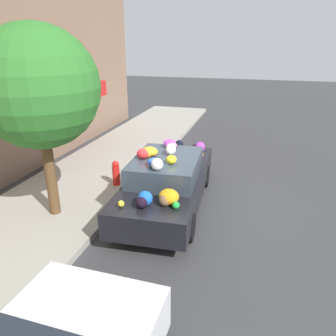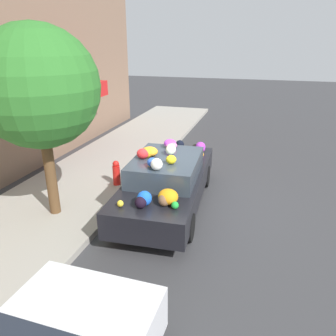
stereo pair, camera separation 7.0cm
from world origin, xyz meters
TOP-DOWN VIEW (x-y plane):
  - ground_plane at (0.00, 0.00)m, footprint 60.00×60.00m
  - sidewalk_curb at (0.00, 2.70)m, footprint 24.00×3.20m
  - street_tree at (-1.32, 2.39)m, footprint 2.52×2.52m
  - fire_hydrant at (0.53, 1.67)m, footprint 0.20×0.20m
  - art_car at (-0.03, 0.01)m, footprint 4.62×1.94m

SIDE VIEW (x-z plane):
  - ground_plane at x=0.00m, z-range 0.00..0.00m
  - sidewalk_curb at x=0.00m, z-range 0.00..0.14m
  - fire_hydrant at x=0.53m, z-range 0.14..0.84m
  - art_car at x=-0.03m, z-range -0.07..1.53m
  - street_tree at x=-1.32m, z-range 0.93..5.07m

